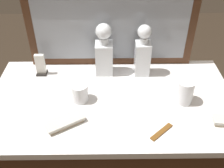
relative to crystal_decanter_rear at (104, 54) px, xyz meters
name	(u,v)px	position (x,y,z in m)	size (l,w,h in m)	color
dresser	(112,157)	(0.04, -0.21, -0.53)	(1.10, 0.61, 0.85)	#472816
crystal_decanter_rear	(104,54)	(0.00, 0.00, 0.00)	(0.08, 0.08, 0.26)	white
crystal_decanter_far_left	(143,55)	(0.19, -0.01, 0.00)	(0.07, 0.07, 0.26)	white
crystal_tumbler_rear	(80,93)	(-0.10, -0.21, -0.07)	(0.07, 0.07, 0.08)	white
crystal_tumbler_front	(185,93)	(0.35, -0.23, -0.06)	(0.07, 0.07, 0.11)	white
silver_brush_far_right	(65,122)	(-0.15, -0.36, -0.09)	(0.17, 0.14, 0.02)	#B7A88C
tortoiseshell_comb	(162,132)	(0.22, -0.41, -0.10)	(0.10, 0.09, 0.01)	brown
napkin_holder	(41,66)	(-0.31, -0.01, -0.06)	(0.05, 0.05, 0.11)	black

